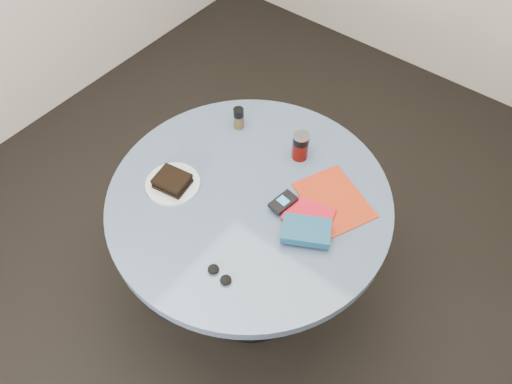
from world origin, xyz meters
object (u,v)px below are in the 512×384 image
Objects in this scene: pepper_grinder at (239,118)px; magazine at (334,200)px; novel at (306,231)px; mp3_player at (283,202)px; table at (250,223)px; red_book at (309,214)px; soda_can at (300,146)px; headphones at (220,275)px; sandwich at (172,181)px; plate at (173,184)px.

magazine is at bearing -8.82° from pepper_grinder.
novel reaches higher than mp3_player.
table is 0.28m from red_book.
novel is 1.54× the size of mp3_player.
soda_can is 0.57m from headphones.
headphones is (0.36, -0.17, -0.02)m from sandwich.
plate is 1.22× the size of novel.
plate is 0.74× the size of magazine.
headphones is (0.37, -0.54, -0.04)m from pepper_grinder.
soda_can is 0.70× the size of red_book.
mp3_player is at bearing 177.01° from red_book.
novel is (0.04, -0.07, 0.02)m from red_book.
headphones is at bearing -89.40° from mp3_player.
table is 0.32m from novel.
pepper_grinder is 0.36× the size of magazine.
pepper_grinder is at bearing 142.59° from red_book.
red_book is (0.45, -0.19, -0.04)m from pepper_grinder.
plate is at bearing 141.48° from sandwich.
soda_can is at bearing 3.76° from pepper_grinder.
novel is at bearing -27.65° from pepper_grinder.
soda_can is 0.28m from red_book.
novel is (0.49, -0.26, -0.01)m from pepper_grinder.
table is 10.58× the size of headphones.
sandwich is 1.34× the size of headphones.
sandwich is at bearing -124.39° from soda_can.
soda_can reaches higher than red_book.
plate is at bearing 164.21° from novel.
table is 9.76× the size of mp3_player.
sandwich is at bearing -89.12° from pepper_grinder.
red_book is at bearing -22.22° from pepper_grinder.
pepper_grinder reaches higher than novel.
pepper_grinder is at bearing -163.76° from magazine.
headphones is at bearing -142.57° from novel.
headphones is at bearing -25.00° from sandwich.
headphones reaches higher than table.
red_book is at bearing 88.82° from novel.
table is at bearing -96.60° from soda_can.
mp3_player is 1.08× the size of headphones.
novel is 1.67× the size of headphones.
table is at bearing -162.31° from mp3_player.
pepper_grinder reaches higher than mp3_player.
mp3_player is (0.09, -0.22, -0.03)m from soda_can.
mp3_player reaches higher than table.
headphones is (-0.13, -0.28, -0.02)m from novel.
novel is 0.31m from headphones.
sandwich is 0.50m from novel.
table is 8.91× the size of soda_can.
magazine is 0.18m from mp3_player.
headphones is at bearing -56.03° from pepper_grinder.
plate is 0.57m from magazine.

